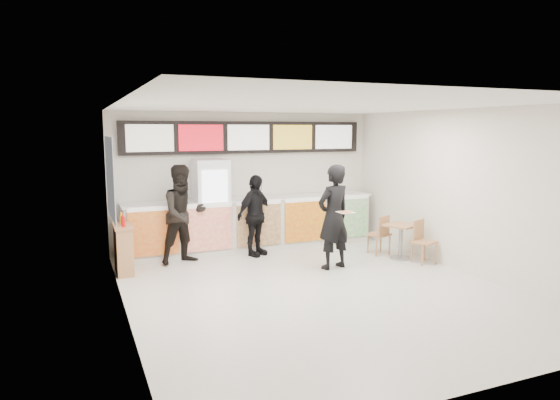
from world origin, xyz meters
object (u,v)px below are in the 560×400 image
customer_main (334,217)px  customer_left (184,214)px  service_counter (253,224)px  customer_mid (255,216)px  cafe_table (401,235)px  condiment_ledge (124,248)px  drinks_fridge (211,207)px

customer_main → customer_left: customer_main is taller
service_counter → customer_mid: size_ratio=3.27×
customer_mid → customer_left: bearing=151.1°
cafe_table → condiment_ledge: (-5.32, 1.11, -0.04)m
customer_mid → drinks_fridge: bearing=115.6°
condiment_ledge → customer_mid: bearing=6.0°
drinks_fridge → customer_mid: drinks_fridge is taller
service_counter → customer_left: (-1.64, -0.54, 0.40)m
customer_left → cafe_table: customer_left is taller
customer_main → cafe_table: size_ratio=1.33×
condiment_ledge → drinks_fridge: bearing=24.0°
customer_main → condiment_ledge: 3.93m
customer_main → customer_mid: bearing=-68.8°
cafe_table → customer_main: bearing=160.6°
drinks_fridge → customer_left: size_ratio=1.03×
drinks_fridge → customer_main: 2.74m
drinks_fridge → customer_main: size_ratio=1.01×
service_counter → drinks_fridge: (-0.93, 0.02, 0.43)m
service_counter → cafe_table: bearing=-37.7°
service_counter → customer_main: 2.25m
customer_mid → condiment_ledge: customer_mid is taller
service_counter → customer_left: size_ratio=2.85×
cafe_table → customer_mid: bearing=129.5°
customer_main → customer_mid: size_ratio=1.17×
service_counter → customer_mid: (-0.15, -0.54, 0.28)m
cafe_table → condiment_ledge: size_ratio=1.39×
customer_left → customer_mid: 1.49m
customer_left → cafe_table: (4.14, -1.39, -0.48)m
service_counter → customer_mid: 0.63m
customer_main → condiment_ledge: bearing=-31.7°
condiment_ledge → cafe_table: bearing=-11.8°
drinks_fridge → customer_left: 0.90m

